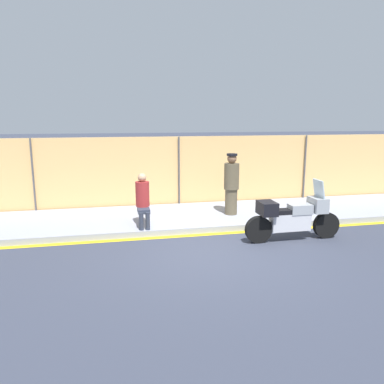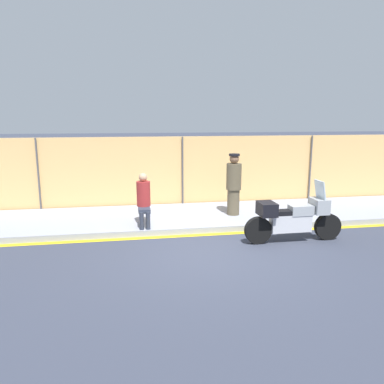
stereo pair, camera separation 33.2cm
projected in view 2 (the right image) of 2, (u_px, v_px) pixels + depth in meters
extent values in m
plane|color=#333847|center=(211.00, 253.00, 7.89)|extent=(120.00, 120.00, 0.00)
cube|color=#8E93A3|center=(190.00, 217.00, 10.47)|extent=(31.46, 2.70, 0.15)
cube|color=gold|center=(199.00, 235.00, 9.09)|extent=(31.46, 0.18, 0.01)
cube|color=#E5B26B|center=(182.00, 173.00, 11.65)|extent=(29.89, 0.08, 2.23)
cylinder|color=#4C4C51|center=(38.00, 177.00, 10.85)|extent=(0.05, 0.05, 2.23)
cylinder|color=#4C4C51|center=(183.00, 173.00, 11.55)|extent=(0.05, 0.05, 2.23)
cylinder|color=#4C4C51|center=(310.00, 170.00, 12.26)|extent=(0.05, 0.05, 2.23)
cylinder|color=black|center=(328.00, 227.00, 8.71)|extent=(0.62, 0.14, 0.62)
cylinder|color=black|center=(258.00, 230.00, 8.43)|extent=(0.62, 0.14, 0.62)
cube|color=silver|center=(290.00, 223.00, 8.53)|extent=(0.94, 0.28, 0.40)
cube|color=#999EA3|center=(301.00, 210.00, 8.51)|extent=(0.52, 0.31, 0.22)
cube|color=black|center=(287.00, 212.00, 8.46)|extent=(0.60, 0.28, 0.10)
cube|color=#999EA3|center=(319.00, 206.00, 8.57)|extent=(0.32, 0.48, 0.34)
cube|color=silver|center=(320.00, 190.00, 8.49)|extent=(0.11, 0.42, 0.42)
cube|color=black|center=(267.00, 209.00, 8.36)|extent=(0.36, 0.50, 0.30)
cylinder|color=brown|center=(233.00, 202.00, 10.34)|extent=(0.34, 0.34, 0.71)
cylinder|color=brown|center=(234.00, 177.00, 10.20)|extent=(0.41, 0.41, 0.71)
sphere|color=brown|center=(234.00, 159.00, 10.10)|extent=(0.26, 0.26, 0.26)
cylinder|color=black|center=(234.00, 155.00, 10.08)|extent=(0.29, 0.29, 0.06)
cylinder|color=#2D3342|center=(142.00, 221.00, 8.97)|extent=(0.11, 0.11, 0.44)
cylinder|color=#2D3342|center=(148.00, 221.00, 9.00)|extent=(0.11, 0.11, 0.44)
cube|color=#2D3342|center=(144.00, 210.00, 9.15)|extent=(0.29, 0.44, 0.10)
cylinder|color=maroon|center=(143.00, 194.00, 9.29)|extent=(0.34, 0.34, 0.62)
sphere|color=tan|center=(143.00, 177.00, 9.21)|extent=(0.21, 0.21, 0.21)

